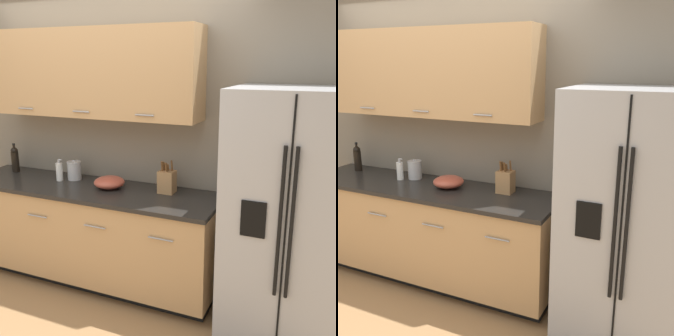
# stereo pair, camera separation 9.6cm
# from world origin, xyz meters

# --- Properties ---
(wall_back) EXTENTS (10.00, 0.39, 2.60)m
(wall_back) POSITION_xyz_m (-0.03, 1.24, 1.45)
(wall_back) COLOR gray
(wall_back) RESTS_ON ground_plane
(counter_unit) EXTENTS (2.42, 0.64, 0.90)m
(counter_unit) POSITION_xyz_m (-0.11, 0.95, 0.45)
(counter_unit) COLOR black
(counter_unit) RESTS_ON ground_plane
(refrigerator) EXTENTS (0.89, 0.74, 1.80)m
(refrigerator) POSITION_xyz_m (1.64, 0.90, 0.90)
(refrigerator) COLOR #B2B2B5
(refrigerator) RESTS_ON ground_plane
(knife_block) EXTENTS (0.13, 0.12, 0.28)m
(knife_block) POSITION_xyz_m (0.62, 1.07, 0.99)
(knife_block) COLOR #A87A4C
(knife_block) RESTS_ON counter_unit
(wine_bottle) EXTENTS (0.07, 0.07, 0.29)m
(wine_bottle) POSITION_xyz_m (-1.03, 1.08, 1.03)
(wine_bottle) COLOR black
(wine_bottle) RESTS_ON counter_unit
(soap_dispenser) EXTENTS (0.07, 0.06, 0.20)m
(soap_dispenser) POSITION_xyz_m (-0.43, 1.00, 0.98)
(soap_dispenser) COLOR white
(soap_dispenser) RESTS_ON counter_unit
(steel_canister) EXTENTS (0.13, 0.13, 0.19)m
(steel_canister) POSITION_xyz_m (-0.33, 1.09, 0.98)
(steel_canister) COLOR #B7B7BA
(steel_canister) RESTS_ON counter_unit
(mixing_bowl) EXTENTS (0.27, 0.27, 0.10)m
(mixing_bowl) POSITION_xyz_m (0.11, 0.99, 0.95)
(mixing_bowl) COLOR #B24C38
(mixing_bowl) RESTS_ON counter_unit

